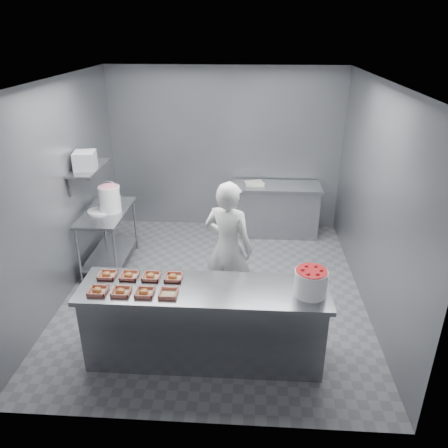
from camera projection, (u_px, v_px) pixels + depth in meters
The scene contains 24 objects.
floor at pixel (215, 290), 6.11m from camera, with size 4.50×4.50×0.00m, color #4C4C51.
ceiling at pixel (213, 81), 4.94m from camera, with size 4.50×4.50×0.00m, color white.
wall_back at pixel (225, 150), 7.57m from camera, with size 4.00×0.04×2.80m, color slate.
wall_left at pixel (60, 193), 5.64m from camera, with size 0.04×4.50×2.80m, color slate.
wall_right at pixel (375, 200), 5.41m from camera, with size 0.04×4.50×2.80m, color slate.
service_counter at pixel (204, 323), 4.69m from camera, with size 2.60×0.70×0.90m.
prep_table at pixel (108, 230), 6.50m from camera, with size 0.60×1.20×0.90m.
back_counter at pixel (275, 209), 7.59m from camera, with size 1.50×0.60×0.90m.
wall_shelf at pixel (89, 168), 6.11m from camera, with size 0.35×0.90×0.03m, color slate.
tray_0 at pixel (98, 291), 4.42m from camera, with size 0.19×0.18×0.06m.
tray_1 at pixel (121, 291), 4.40m from camera, with size 0.19×0.18×0.06m.
tray_2 at pixel (144, 292), 4.39m from camera, with size 0.19×0.18×0.06m.
tray_3 at pixel (168, 293), 4.38m from camera, with size 0.19×0.18×0.04m.
tray_4 at pixel (107, 275), 4.70m from camera, with size 0.19×0.18×0.06m.
tray_5 at pixel (129, 275), 4.69m from camera, with size 0.19×0.18×0.06m.
tray_6 at pixel (151, 276), 4.67m from camera, with size 0.19×0.18×0.06m.
tray_7 at pixel (173, 277), 4.66m from camera, with size 0.19×0.18×0.06m.
worker at pixel (228, 248), 5.39m from camera, with size 0.63×0.41×1.73m, color silver.
strawberry_tub at pixel (311, 281), 4.34m from camera, with size 0.33×0.33×0.27m.
glaze_bucket at pixel (110, 198), 6.28m from camera, with size 0.32×0.30×0.47m.
bucket_lid at pixel (100, 211), 6.33m from camera, with size 0.35×0.35×0.03m, color white.
rag at pixel (109, 202), 6.69m from camera, with size 0.15×0.13×0.02m, color #CCB28C.
appliance at pixel (85, 160), 5.98m from camera, with size 0.28×0.32×0.24m, color gray.
paper_stack at pixel (254, 183), 7.42m from camera, with size 0.30×0.22×0.05m, color silver.
Camera 1 is at (0.46, -5.16, 3.37)m, focal length 35.00 mm.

